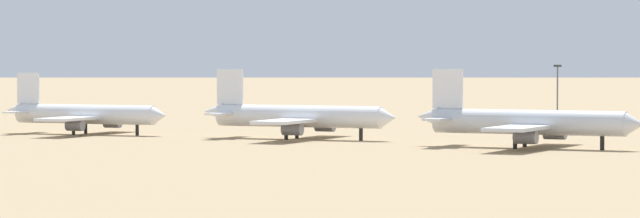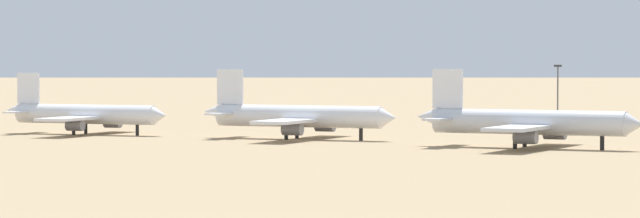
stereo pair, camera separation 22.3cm
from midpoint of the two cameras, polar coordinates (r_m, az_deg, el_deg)
The scene contains 7 objects.
ground at distance 314.60m, azimuth -0.66°, elevation -1.06°, with size 4000.00×4000.00×0.00m, color #9E8460.
ridge_far_west at distance 1437.83m, azimuth -3.77°, elevation 2.97°, with size 255.87×247.70×81.43m, color slate.
ridge_west at distance 1264.53m, azimuth 10.20°, elevation 2.93°, with size 343.83×247.85×75.35m, color slate.
parked_jet_white_1 at distance 340.29m, azimuth -7.84°, elevation -0.18°, with size 36.57×30.82×12.07m.
parked_jet_white_2 at distance 319.35m, azimuth -0.75°, elevation -0.25°, with size 39.34×33.18×12.99m.
parked_jet_white_3 at distance 292.58m, azimuth 6.91°, elevation -0.45°, with size 40.49×33.98×13.39m.
light_pole_east at distance 405.10m, azimuth 7.94°, elevation 0.71°, with size 1.80×0.50×13.15m.
Camera 2 is at (148.95, -276.59, 16.92)m, focal length 96.11 mm.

